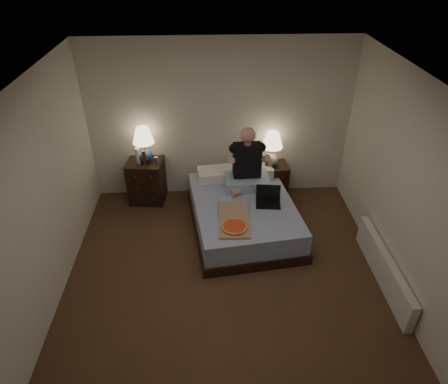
{
  "coord_description": "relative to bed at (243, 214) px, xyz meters",
  "views": [
    {
      "loc": [
        -0.21,
        -3.39,
        3.69
      ],
      "look_at": [
        0.0,
        0.9,
        0.85
      ],
      "focal_mm": 32.0,
      "sensor_mm": 36.0,
      "label": 1
    }
  ],
  "objects": [
    {
      "name": "floor",
      "position": [
        -0.29,
        -1.24,
        -0.23
      ],
      "size": [
        4.0,
        4.5,
        0.0
      ],
      "primitive_type": "cube",
      "color": "brown",
      "rests_on": "ground"
    },
    {
      "name": "ceiling",
      "position": [
        -0.29,
        -1.24,
        2.27
      ],
      "size": [
        4.0,
        4.5,
        0.0
      ],
      "primitive_type": "cube",
      "rotation": [
        3.14,
        0.0,
        0.0
      ],
      "color": "white",
      "rests_on": "ground"
    },
    {
      "name": "wall_back",
      "position": [
        -0.29,
        1.01,
        1.02
      ],
      "size": [
        4.0,
        0.0,
        2.5
      ],
      "primitive_type": "cube",
      "rotation": [
        1.57,
        0.0,
        0.0
      ],
      "color": "silver",
      "rests_on": "ground"
    },
    {
      "name": "wall_left",
      "position": [
        -2.29,
        -1.24,
        1.02
      ],
      "size": [
        0.0,
        4.5,
        2.5
      ],
      "primitive_type": "cube",
      "rotation": [
        1.57,
        0.0,
        1.57
      ],
      "color": "silver",
      "rests_on": "ground"
    },
    {
      "name": "wall_right",
      "position": [
        1.71,
        -1.24,
        1.02
      ],
      "size": [
        0.0,
        4.5,
        2.5
      ],
      "primitive_type": "cube",
      "rotation": [
        1.57,
        0.0,
        -1.57
      ],
      "color": "silver",
      "rests_on": "ground"
    },
    {
      "name": "bed",
      "position": [
        0.0,
        0.0,
        0.0
      ],
      "size": [
        1.6,
        2.0,
        0.46
      ],
      "primitive_type": "cube",
      "rotation": [
        0.0,
        0.0,
        0.13
      ],
      "color": "#576CAE",
      "rests_on": "floor"
    },
    {
      "name": "nightstand_left",
      "position": [
        -1.47,
        0.81,
        0.12
      ],
      "size": [
        0.58,
        0.54,
        0.7
      ],
      "primitive_type": "cube",
      "rotation": [
        0.0,
        0.0,
        -0.11
      ],
      "color": "black",
      "rests_on": "floor"
    },
    {
      "name": "nightstand_right",
      "position": [
        0.54,
        0.81,
        0.06
      ],
      "size": [
        0.48,
        0.44,
        0.58
      ],
      "primitive_type": "cube",
      "rotation": [
        0.0,
        0.0,
        0.09
      ],
      "color": "black",
      "rests_on": "floor"
    },
    {
      "name": "lamp_left",
      "position": [
        -1.44,
        0.81,
        0.75
      ],
      "size": [
        0.32,
        0.32,
        0.56
      ],
      "primitive_type": null,
      "rotation": [
        0.0,
        0.0,
        -0.01
      ],
      "color": "navy",
      "rests_on": "nightstand_left"
    },
    {
      "name": "lamp_right",
      "position": [
        0.5,
        0.81,
        0.63
      ],
      "size": [
        0.35,
        0.35,
        0.56
      ],
      "primitive_type": null,
      "rotation": [
        0.0,
        0.0,
        -0.12
      ],
      "color": "gray",
      "rests_on": "nightstand_right"
    },
    {
      "name": "water_bottle",
      "position": [
        -1.55,
        0.77,
        0.59
      ],
      "size": [
        0.07,
        0.07,
        0.25
      ],
      "primitive_type": "cylinder",
      "color": "silver",
      "rests_on": "nightstand_left"
    },
    {
      "name": "soda_can",
      "position": [
        -1.28,
        0.76,
        0.52
      ],
      "size": [
        0.07,
        0.07,
        0.1
      ],
      "primitive_type": "cylinder",
      "color": "#B0B0AB",
      "rests_on": "nightstand_left"
    },
    {
      "name": "beer_bottle_left",
      "position": [
        -1.45,
        0.72,
        0.58
      ],
      "size": [
        0.06,
        0.06,
        0.23
      ],
      "primitive_type": "cylinder",
      "color": "#58280C",
      "rests_on": "nightstand_left"
    },
    {
      "name": "beer_bottle_right",
      "position": [
        0.43,
        0.76,
        0.46
      ],
      "size": [
        0.06,
        0.06,
        0.23
      ],
      "primitive_type": "cylinder",
      "color": "#60230D",
      "rests_on": "nightstand_right"
    },
    {
      "name": "person",
      "position": [
        0.08,
        0.4,
        0.69
      ],
      "size": [
        0.69,
        0.55,
        0.93
      ],
      "primitive_type": null,
      "rotation": [
        0.0,
        0.0,
        0.05
      ],
      "color": "black",
      "rests_on": "bed"
    },
    {
      "name": "laptop",
      "position": [
        0.34,
        -0.09,
        0.35
      ],
      "size": [
        0.37,
        0.31,
        0.24
      ],
      "primitive_type": null,
      "rotation": [
        0.0,
        0.0,
        -0.1
      ],
      "color": "black",
      "rests_on": "bed"
    },
    {
      "name": "pizza_box",
      "position": [
        -0.17,
        -0.63,
        0.27
      ],
      "size": [
        0.42,
        0.77,
        0.08
      ],
      "primitive_type": null,
      "rotation": [
        0.0,
        0.0,
        -0.03
      ],
      "color": "tan",
      "rests_on": "bed"
    },
    {
      "name": "radiator",
      "position": [
        1.64,
        -1.16,
        -0.03
      ],
      "size": [
        0.1,
        1.6,
        0.4
      ],
      "primitive_type": "cube",
      "color": "silver",
      "rests_on": "floor"
    }
  ]
}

